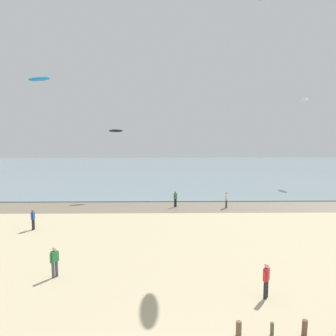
% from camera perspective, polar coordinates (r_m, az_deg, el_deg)
% --- Properties ---
extents(wet_sand_strip, '(120.00, 5.37, 0.01)m').
position_cam_1_polar(wet_sand_strip, '(35.38, 0.67, -6.85)').
color(wet_sand_strip, '#7A6D59').
rests_on(wet_sand_strip, ground).
extents(sea, '(160.00, 70.00, 0.10)m').
position_cam_1_polar(sea, '(72.59, -0.15, -0.21)').
color(sea, gray).
rests_on(sea, ground).
extents(person_nearest_camera, '(0.23, 0.57, 1.71)m').
position_cam_1_polar(person_nearest_camera, '(29.25, -22.52, -8.20)').
color(person_nearest_camera, '#232328').
rests_on(person_nearest_camera, ground).
extents(person_mid_beach, '(0.39, 0.47, 1.71)m').
position_cam_1_polar(person_mid_beach, '(19.58, -19.22, -15.10)').
color(person_mid_beach, '#4C4C56').
rests_on(person_mid_beach, ground).
extents(person_left_flank, '(0.39, 0.47, 1.71)m').
position_cam_1_polar(person_left_flank, '(35.35, 1.29, -5.35)').
color(person_left_flank, '#232328').
rests_on(person_left_flank, ground).
extents(person_right_flank, '(0.39, 0.48, 1.71)m').
position_cam_1_polar(person_right_flank, '(17.13, 16.79, -18.16)').
color(person_right_flank, '#232328').
rests_on(person_right_flank, ground).
extents(person_far_down_beach, '(0.33, 0.54, 1.71)m').
position_cam_1_polar(person_far_down_beach, '(35.38, 10.17, -5.43)').
color(person_far_down_beach, '#383842').
rests_on(person_far_down_beach, ground).
extents(kite_aloft_0, '(1.01, 2.65, 0.72)m').
position_cam_1_polar(kite_aloft_0, '(56.42, 22.67, 10.93)').
color(kite_aloft_0, white).
extents(kite_aloft_3, '(1.93, 1.35, 0.51)m').
position_cam_1_polar(kite_aloft_3, '(41.20, -9.08, 6.44)').
color(kite_aloft_3, black).
extents(kite_aloft_4, '(3.22, 1.97, 0.76)m').
position_cam_1_polar(kite_aloft_4, '(42.16, -21.60, 14.28)').
color(kite_aloft_4, '#2384D1').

